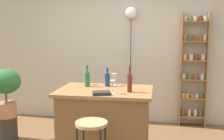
# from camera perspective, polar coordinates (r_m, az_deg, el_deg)

# --- Properties ---
(back_wall) EXTENTS (6.40, 0.10, 2.80)m
(back_wall) POSITION_cam_1_polar(r_m,az_deg,el_deg) (5.13, 2.02, 4.99)
(back_wall) COLOR #BCB2A3
(back_wall) RESTS_ON ground
(kitchen_counter) EXTENTS (1.21, 0.81, 0.93)m
(kitchen_counter) POSITION_cam_1_polar(r_m,az_deg,el_deg) (3.70, -1.43, -11.00)
(kitchen_counter) COLOR brown
(kitchen_counter) RESTS_ON ground
(bar_stool) EXTENTS (0.35, 0.35, 0.71)m
(bar_stool) POSITION_cam_1_polar(r_m,az_deg,el_deg) (3.07, -4.22, -13.80)
(bar_stool) COLOR black
(bar_stool) RESTS_ON ground
(spice_shelf) EXTENTS (0.45, 0.17, 2.00)m
(spice_shelf) POSITION_cam_1_polar(r_m,az_deg,el_deg) (5.01, 16.44, 0.36)
(spice_shelf) COLOR olive
(spice_shelf) RESTS_ON ground
(plant_stool) EXTENTS (0.29, 0.29, 0.37)m
(plant_stool) POSITION_cam_1_polar(r_m,az_deg,el_deg) (4.64, -20.66, -11.17)
(plant_stool) COLOR #2D2823
(plant_stool) RESTS_ON ground
(potted_plant) EXTENTS (0.47, 0.42, 0.74)m
(potted_plant) POSITION_cam_1_polar(r_m,az_deg,el_deg) (4.48, -21.07, -3.35)
(potted_plant) COLOR #A86B4C
(potted_plant) RESTS_ON plant_stool
(bottle_olive_oil) EXTENTS (0.07, 0.07, 0.28)m
(bottle_olive_oil) POSITION_cam_1_polar(r_m,az_deg,el_deg) (3.76, -5.13, -1.80)
(bottle_olive_oil) COLOR #236638
(bottle_olive_oil) RESTS_ON kitchen_counter
(bottle_sauce_amber) EXTENTS (0.06, 0.06, 0.32)m
(bottle_sauce_amber) POSITION_cam_1_polar(r_m,az_deg,el_deg) (3.41, 3.64, -2.56)
(bottle_sauce_amber) COLOR #5B2319
(bottle_sauce_amber) RESTS_ON kitchen_counter
(bottle_vinegar) EXTENTS (0.07, 0.07, 0.25)m
(bottle_vinegar) POSITION_cam_1_polar(r_m,az_deg,el_deg) (3.76, -0.97, -1.94)
(bottle_vinegar) COLOR navy
(bottle_vinegar) RESTS_ON kitchen_counter
(wine_glass_left) EXTENTS (0.07, 0.07, 0.16)m
(wine_glass_left) POSITION_cam_1_polar(r_m,az_deg,el_deg) (3.89, -5.27, -1.30)
(wine_glass_left) COLOR silver
(wine_glass_left) RESTS_ON kitchen_counter
(wine_glass_center) EXTENTS (0.07, 0.07, 0.16)m
(wine_glass_center) POSITION_cam_1_polar(r_m,az_deg,el_deg) (3.32, 0.14, -2.90)
(wine_glass_center) COLOR silver
(wine_glass_center) RESTS_ON kitchen_counter
(wine_glass_right) EXTENTS (0.07, 0.07, 0.16)m
(wine_glass_right) POSITION_cam_1_polar(r_m,az_deg,el_deg) (3.83, 0.47, -1.42)
(wine_glass_right) COLOR silver
(wine_glass_right) RESTS_ON kitchen_counter
(cookbook) EXTENTS (0.24, 0.20, 0.03)m
(cookbook) POSITION_cam_1_polar(r_m,az_deg,el_deg) (3.29, -2.20, -4.77)
(cookbook) COLOR black
(cookbook) RESTS_ON kitchen_counter
(pendant_globe_light) EXTENTS (0.20, 0.20, 2.09)m
(pendant_globe_light) POSITION_cam_1_polar(r_m,az_deg,el_deg) (5.00, 3.95, 11.31)
(pendant_globe_light) COLOR black
(pendant_globe_light) RESTS_ON ground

